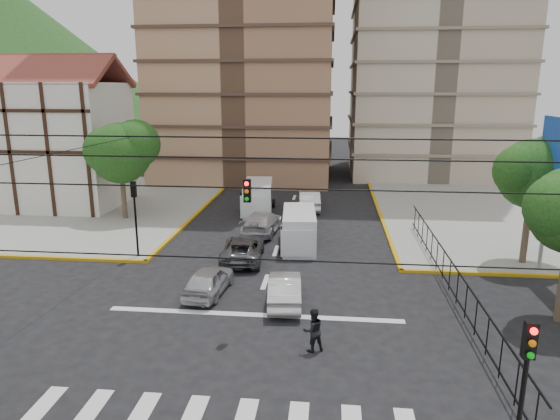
# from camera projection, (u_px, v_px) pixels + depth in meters

# --- Properties ---
(ground) EXTENTS (160.00, 160.00, 0.00)m
(ground) POSITION_uv_depth(u_px,v_px,m) (250.00, 328.00, 20.65)
(ground) COLOR black
(ground) RESTS_ON ground
(sidewalk_nw) EXTENTS (26.00, 26.00, 0.15)m
(sidewalk_nw) POSITION_uv_depth(u_px,v_px,m) (53.00, 204.00, 41.92)
(sidewalk_nw) COLOR gray
(sidewalk_nw) RESTS_ON ground
(sidewalk_ne) EXTENTS (26.00, 26.00, 0.15)m
(sidewalk_ne) POSITION_uv_depth(u_px,v_px,m) (551.00, 217.00, 37.97)
(sidewalk_ne) COLOR gray
(sidewalk_ne) RESTS_ON ground
(stop_line) EXTENTS (13.00, 0.40, 0.01)m
(stop_line) POSITION_uv_depth(u_px,v_px,m) (254.00, 315.00, 21.81)
(stop_line) COLOR silver
(stop_line) RESTS_ON ground
(tudor_building) EXTENTS (10.80, 8.05, 12.23)m
(tudor_building) POSITION_uv_depth(u_px,v_px,m) (58.00, 143.00, 40.57)
(tudor_building) COLOR silver
(tudor_building) RESTS_ON ground
(distant_hill) EXTENTS (70.00, 70.00, 28.00)m
(distant_hill) POSITION_uv_depth(u_px,v_px,m) (11.00, 62.00, 90.29)
(distant_hill) COLOR #214717
(distant_hill) RESTS_ON ground
(park_fence) EXTENTS (0.10, 22.50, 1.66)m
(park_fence) POSITION_uv_depth(u_px,v_px,m) (448.00, 293.00, 24.11)
(park_fence) COLOR black
(park_fence) RESTS_ON ground
(tree_park_c) EXTENTS (4.65, 3.80, 7.25)m
(tree_park_c) POSITION_uv_depth(u_px,v_px,m) (535.00, 171.00, 26.67)
(tree_park_c) COLOR #473828
(tree_park_c) RESTS_ON ground
(tree_tudor) EXTENTS (5.39, 4.40, 7.43)m
(tree_tudor) POSITION_uv_depth(u_px,v_px,m) (122.00, 150.00, 36.03)
(tree_tudor) COLOR #473828
(tree_tudor) RESTS_ON ground
(traffic_light_se) EXTENTS (0.28, 0.22, 4.40)m
(traffic_light_se) POSITION_uv_depth(u_px,v_px,m) (525.00, 378.00, 11.60)
(traffic_light_se) COLOR black
(traffic_light_se) RESTS_ON ground
(traffic_light_nw) EXTENTS (0.28, 0.22, 4.40)m
(traffic_light_nw) POSITION_uv_depth(u_px,v_px,m) (135.00, 206.00, 28.20)
(traffic_light_nw) COLOR black
(traffic_light_nw) RESTS_ON ground
(traffic_light_hanging) EXTENTS (18.00, 9.12, 0.92)m
(traffic_light_hanging) POSITION_uv_depth(u_px,v_px,m) (238.00, 200.00, 17.27)
(traffic_light_hanging) COLOR black
(traffic_light_hanging) RESTS_ON ground
(van_right_lane) EXTENTS (2.32, 5.14, 2.26)m
(van_right_lane) POSITION_uv_depth(u_px,v_px,m) (299.00, 231.00, 30.58)
(van_right_lane) COLOR silver
(van_right_lane) RESTS_ON ground
(van_left_lane) EXTENTS (2.61, 5.55, 2.42)m
(van_left_lane) POSITION_uv_depth(u_px,v_px,m) (258.00, 198.00, 39.02)
(van_left_lane) COLOR silver
(van_left_lane) RESTS_ON ground
(car_silver_front_left) EXTENTS (1.99, 4.13, 1.36)m
(car_silver_front_left) POSITION_uv_depth(u_px,v_px,m) (209.00, 280.00, 23.90)
(car_silver_front_left) COLOR #B8B8BD
(car_silver_front_left) RESTS_ON ground
(car_white_front_right) EXTENTS (1.81, 4.30, 1.38)m
(car_white_front_right) POSITION_uv_depth(u_px,v_px,m) (285.00, 289.00, 22.85)
(car_white_front_right) COLOR silver
(car_white_front_right) RESTS_ON ground
(car_grey_mid_left) EXTENTS (2.56, 4.97, 1.34)m
(car_grey_mid_left) POSITION_uv_depth(u_px,v_px,m) (243.00, 249.00, 28.56)
(car_grey_mid_left) COLOR #525559
(car_grey_mid_left) RESTS_ON ground
(car_silver_rear_left) EXTENTS (2.55, 5.31, 1.49)m
(car_silver_rear_left) POSITION_uv_depth(u_px,v_px,m) (262.00, 222.00, 33.80)
(car_silver_rear_left) COLOR #BCBCC1
(car_silver_rear_left) RESTS_ON ground
(car_darkgrey_mid_right) EXTENTS (1.73, 3.69, 1.22)m
(car_darkgrey_mid_right) POSITION_uv_depth(u_px,v_px,m) (304.00, 218.00, 35.54)
(car_darkgrey_mid_right) COLOR #28282A
(car_darkgrey_mid_right) RESTS_ON ground
(car_white_rear_right) EXTENTS (2.01, 4.79, 1.54)m
(car_white_rear_right) POSITION_uv_depth(u_px,v_px,m) (309.00, 200.00, 40.25)
(car_white_rear_right) COLOR white
(car_white_rear_right) RESTS_ON ground
(pedestrian_crosswalk) EXTENTS (1.02, 0.94, 1.70)m
(pedestrian_crosswalk) POSITION_uv_depth(u_px,v_px,m) (313.00, 330.00, 18.67)
(pedestrian_crosswalk) COLOR black
(pedestrian_crosswalk) RESTS_ON ground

